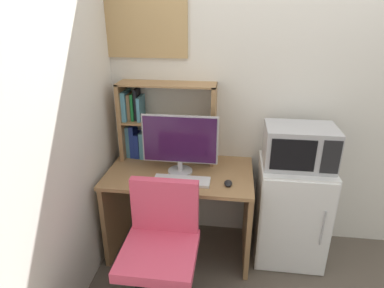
{
  "coord_description": "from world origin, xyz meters",
  "views": [
    {
      "loc": [
        -0.59,
        -2.57,
        1.92
      ],
      "look_at": [
        -0.89,
        -0.37,
        0.99
      ],
      "focal_mm": 30.54,
      "sensor_mm": 36.0,
      "label": 1
    }
  ],
  "objects_px": {
    "computer_mouse": "(228,183)",
    "mini_fridge": "(290,211)",
    "monitor": "(180,142)",
    "wall_corkboard": "(144,26)",
    "keyboard": "(182,181)",
    "desk_chair": "(161,260)",
    "microwave": "(299,146)",
    "hutch_bookshelf": "(153,122)"
  },
  "relations": [
    {
      "from": "computer_mouse",
      "to": "wall_corkboard",
      "type": "bearing_deg",
      "value": 144.79
    },
    {
      "from": "microwave",
      "to": "wall_corkboard",
      "type": "relative_size",
      "value": 0.76
    },
    {
      "from": "keyboard",
      "to": "microwave",
      "type": "height_order",
      "value": "microwave"
    },
    {
      "from": "hutch_bookshelf",
      "to": "computer_mouse",
      "type": "distance_m",
      "value": 0.81
    },
    {
      "from": "monitor",
      "to": "mini_fridge",
      "type": "distance_m",
      "value": 1.06
    },
    {
      "from": "hutch_bookshelf",
      "to": "keyboard",
      "type": "xyz_separation_m",
      "value": [
        0.3,
        -0.4,
        -0.31
      ]
    },
    {
      "from": "wall_corkboard",
      "to": "mini_fridge",
      "type": "bearing_deg",
      "value": -12.69
    },
    {
      "from": "hutch_bookshelf",
      "to": "computer_mouse",
      "type": "relative_size",
      "value": 8.66
    },
    {
      "from": "desk_chair",
      "to": "microwave",
      "type": "bearing_deg",
      "value": 35.74
    },
    {
      "from": "computer_mouse",
      "to": "desk_chair",
      "type": "relative_size",
      "value": 0.1
    },
    {
      "from": "microwave",
      "to": "computer_mouse",
      "type": "bearing_deg",
      "value": -156.27
    },
    {
      "from": "mini_fridge",
      "to": "microwave",
      "type": "bearing_deg",
      "value": 89.77
    },
    {
      "from": "desk_chair",
      "to": "wall_corkboard",
      "type": "bearing_deg",
      "value": 107.19
    },
    {
      "from": "monitor",
      "to": "keyboard",
      "type": "xyz_separation_m",
      "value": [
        0.04,
        -0.16,
        -0.24
      ]
    },
    {
      "from": "microwave",
      "to": "wall_corkboard",
      "type": "bearing_deg",
      "value": 167.44
    },
    {
      "from": "computer_mouse",
      "to": "desk_chair",
      "type": "height_order",
      "value": "desk_chair"
    },
    {
      "from": "computer_mouse",
      "to": "mini_fridge",
      "type": "height_order",
      "value": "mini_fridge"
    },
    {
      "from": "keyboard",
      "to": "wall_corkboard",
      "type": "distance_m",
      "value": 1.21
    },
    {
      "from": "microwave",
      "to": "desk_chair",
      "type": "xyz_separation_m",
      "value": [
        -0.91,
        -0.66,
        -0.58
      ]
    },
    {
      "from": "hutch_bookshelf",
      "to": "microwave",
      "type": "relative_size",
      "value": 1.54
    },
    {
      "from": "computer_mouse",
      "to": "hutch_bookshelf",
      "type": "bearing_deg",
      "value": 147.84
    },
    {
      "from": "mini_fridge",
      "to": "microwave",
      "type": "height_order",
      "value": "microwave"
    },
    {
      "from": "hutch_bookshelf",
      "to": "keyboard",
      "type": "relative_size",
      "value": 1.87
    },
    {
      "from": "monitor",
      "to": "microwave",
      "type": "height_order",
      "value": "monitor"
    },
    {
      "from": "mini_fridge",
      "to": "desk_chair",
      "type": "xyz_separation_m",
      "value": [
        -0.91,
        -0.65,
        -0.01
      ]
    },
    {
      "from": "hutch_bookshelf",
      "to": "desk_chair",
      "type": "relative_size",
      "value": 0.86
    },
    {
      "from": "monitor",
      "to": "keyboard",
      "type": "distance_m",
      "value": 0.29
    },
    {
      "from": "monitor",
      "to": "wall_corkboard",
      "type": "distance_m",
      "value": 0.93
    },
    {
      "from": "computer_mouse",
      "to": "microwave",
      "type": "distance_m",
      "value": 0.6
    },
    {
      "from": "computer_mouse",
      "to": "microwave",
      "type": "height_order",
      "value": "microwave"
    },
    {
      "from": "hutch_bookshelf",
      "to": "computer_mouse",
      "type": "height_order",
      "value": "hutch_bookshelf"
    },
    {
      "from": "wall_corkboard",
      "to": "keyboard",
      "type": "bearing_deg",
      "value": -54.04
    },
    {
      "from": "computer_mouse",
      "to": "mini_fridge",
      "type": "distance_m",
      "value": 0.65
    },
    {
      "from": "monitor",
      "to": "computer_mouse",
      "type": "bearing_deg",
      "value": -22.82
    },
    {
      "from": "mini_fridge",
      "to": "microwave",
      "type": "xyz_separation_m",
      "value": [
        0.0,
        0.0,
        0.57
      ]
    },
    {
      "from": "keyboard",
      "to": "wall_corkboard",
      "type": "xyz_separation_m",
      "value": [
        -0.35,
        0.49,
        1.04
      ]
    },
    {
      "from": "keyboard",
      "to": "desk_chair",
      "type": "height_order",
      "value": "desk_chair"
    },
    {
      "from": "keyboard",
      "to": "desk_chair",
      "type": "bearing_deg",
      "value": -98.92
    },
    {
      "from": "monitor",
      "to": "computer_mouse",
      "type": "xyz_separation_m",
      "value": [
        0.38,
        -0.16,
        -0.24
      ]
    },
    {
      "from": "computer_mouse",
      "to": "microwave",
      "type": "bearing_deg",
      "value": 23.73
    },
    {
      "from": "mini_fridge",
      "to": "wall_corkboard",
      "type": "distance_m",
      "value": 1.85
    },
    {
      "from": "hutch_bookshelf",
      "to": "monitor",
      "type": "relative_size",
      "value": 1.35
    }
  ]
}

